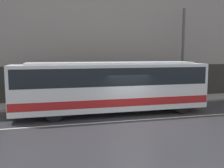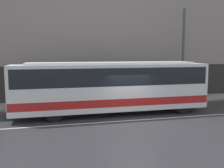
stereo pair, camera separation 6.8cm
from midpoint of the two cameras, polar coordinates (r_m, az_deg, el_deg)
name	(u,v)px [view 2 (the right image)]	position (r m, az deg, el deg)	size (l,w,h in m)	color
ground_plane	(132,120)	(14.13, 4.82, -8.29)	(60.00, 60.00, 0.00)	#333338
sidewalk	(111,102)	(18.92, -0.22, -4.13)	(60.00, 2.27, 0.16)	gray
building_facade	(107,15)	(20.04, -1.13, 15.59)	(60.00, 0.35, 13.89)	gray
lane_stripe	(132,120)	(14.13, 4.82, -8.28)	(54.00, 0.14, 0.01)	beige
transit_bus	(111,85)	(15.35, 0.00, -0.18)	(11.82, 2.50, 3.20)	white
utility_pole_near	(183,55)	(20.27, 16.02, 6.48)	(0.21, 0.21, 6.98)	#4C4C4F
pedestrian_waiting	(112,93)	(18.32, 0.02, -1.96)	(0.36, 0.36, 1.56)	navy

